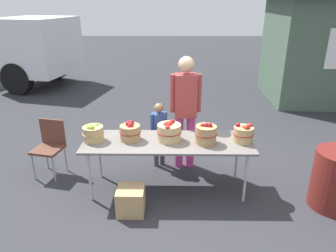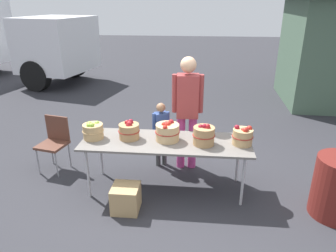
{
  "view_description": "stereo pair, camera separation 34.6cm",
  "coord_description": "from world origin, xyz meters",
  "views": [
    {
      "loc": [
        0.06,
        -3.86,
        2.55
      ],
      "look_at": [
        0.0,
        0.3,
        0.85
      ],
      "focal_mm": 33.43,
      "sensor_mm": 36.0,
      "label": 1
    },
    {
      "loc": [
        0.4,
        -3.84,
        2.55
      ],
      "look_at": [
        0.0,
        0.3,
        0.85
      ],
      "focal_mm": 33.43,
      "sensor_mm": 36.0,
      "label": 2
    }
  ],
  "objects": [
    {
      "name": "ground_plane",
      "position": [
        0.0,
        0.0,
        0.0
      ],
      "size": [
        40.0,
        40.0,
        0.0
      ],
      "primitive_type": "plane",
      "color": "#2D2D33"
    },
    {
      "name": "produce_crate",
      "position": [
        -0.46,
        -0.54,
        0.17
      ],
      "size": [
        0.34,
        0.34,
        0.34
      ],
      "primitive_type": "cube",
      "color": "tan",
      "rests_on": "ground"
    },
    {
      "name": "folding_chair",
      "position": [
        -1.8,
        0.41,
        0.51
      ],
      "size": [
        0.48,
        0.48,
        0.86
      ],
      "rotation": [
        0.0,
        0.0,
        6.07
      ],
      "color": "brown",
      "rests_on": "ground"
    },
    {
      "name": "apple_basket_red_2",
      "position": [
        0.51,
        -0.05,
        0.88
      ],
      "size": [
        0.3,
        0.3,
        0.3
      ],
      "color": "#A87F51",
      "rests_on": "market_table"
    },
    {
      "name": "apple_basket_green_0",
      "position": [
        -1.01,
        -0.0,
        0.86
      ],
      "size": [
        0.3,
        0.3,
        0.25
      ],
      "color": "tan",
      "rests_on": "market_table"
    },
    {
      "name": "apple_basket_red_0",
      "position": [
        -0.51,
        0.04,
        0.87
      ],
      "size": [
        0.3,
        0.3,
        0.26
      ],
      "color": "#A87F51",
      "rests_on": "market_table"
    },
    {
      "name": "vendor_adult",
      "position": [
        0.26,
        0.66,
        1.05
      ],
      "size": [
        0.47,
        0.25,
        1.78
      ],
      "rotation": [
        0.0,
        0.0,
        3.19
      ],
      "color": "#CC3F8C",
      "rests_on": "ground"
    },
    {
      "name": "market_table",
      "position": [
        0.0,
        0.0,
        0.71
      ],
      "size": [
        2.3,
        0.76,
        0.75
      ],
      "color": "slate",
      "rests_on": "ground"
    },
    {
      "name": "child_customer",
      "position": [
        -0.15,
        0.68,
        0.63
      ],
      "size": [
        0.26,
        0.21,
        1.07
      ],
      "rotation": [
        0.0,
        0.0,
        3.61
      ],
      "color": "#3F3F3F",
      "rests_on": "ground"
    },
    {
      "name": "apple_basket_red_3",
      "position": [
        1.02,
        -0.01,
        0.87
      ],
      "size": [
        0.28,
        0.28,
        0.26
      ],
      "color": "tan",
      "rests_on": "market_table"
    },
    {
      "name": "apple_basket_red_1",
      "position": [
        0.02,
        0.03,
        0.88
      ],
      "size": [
        0.34,
        0.34,
        0.27
      ],
      "color": "tan",
      "rests_on": "market_table"
    }
  ]
}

